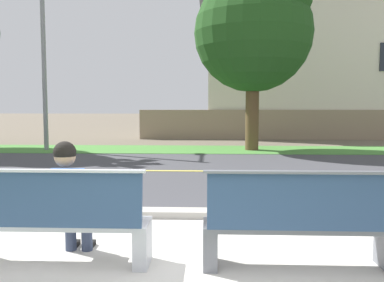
{
  "coord_description": "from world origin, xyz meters",
  "views": [
    {
      "loc": [
        0.32,
        -3.44,
        1.6
      ],
      "look_at": [
        0.03,
        3.54,
        1.0
      ],
      "focal_mm": 38.54,
      "sensor_mm": 36.0,
      "label": 1
    }
  ],
  "objects_px": {
    "seated_person_blue": "(69,196)",
    "streetlamp": "(45,39)",
    "shade_tree_left": "(257,24)",
    "bench_left": "(54,222)",
    "bench_right": "(301,225)"
  },
  "relations": [
    {
      "from": "bench_right",
      "to": "shade_tree_left",
      "type": "height_order",
      "value": "shade_tree_left"
    },
    {
      "from": "seated_person_blue",
      "to": "streetlamp",
      "type": "bearing_deg",
      "value": 112.57
    },
    {
      "from": "streetlamp",
      "to": "bench_left",
      "type": "bearing_deg",
      "value": -68.23
    },
    {
      "from": "bench_right",
      "to": "streetlamp",
      "type": "distance_m",
      "value": 13.19
    },
    {
      "from": "seated_person_blue",
      "to": "bench_right",
      "type": "bearing_deg",
      "value": -4.23
    },
    {
      "from": "bench_right",
      "to": "bench_left",
      "type": "bearing_deg",
      "value": 180.0
    },
    {
      "from": "bench_right",
      "to": "seated_person_blue",
      "type": "bearing_deg",
      "value": 175.77
    },
    {
      "from": "bench_right",
      "to": "shade_tree_left",
      "type": "bearing_deg",
      "value": 85.85
    },
    {
      "from": "seated_person_blue",
      "to": "bench_left",
      "type": "bearing_deg",
      "value": -120.9
    },
    {
      "from": "seated_person_blue",
      "to": "streetlamp",
      "type": "distance_m",
      "value": 11.95
    },
    {
      "from": "seated_person_blue",
      "to": "shade_tree_left",
      "type": "xyz_separation_m",
      "value": [
        3.1,
        10.63,
        3.77
      ]
    },
    {
      "from": "bench_left",
      "to": "shade_tree_left",
      "type": "xyz_separation_m",
      "value": [
        3.2,
        10.8,
        3.99
      ]
    },
    {
      "from": "bench_left",
      "to": "bench_right",
      "type": "bearing_deg",
      "value": 0.0
    },
    {
      "from": "seated_person_blue",
      "to": "shade_tree_left",
      "type": "bearing_deg",
      "value": 73.74
    },
    {
      "from": "bench_left",
      "to": "seated_person_blue",
      "type": "xyz_separation_m",
      "value": [
        0.1,
        0.17,
        0.22
      ]
    }
  ]
}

